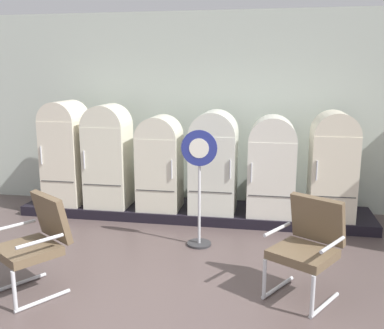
# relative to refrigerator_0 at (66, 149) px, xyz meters

# --- Properties ---
(ground) EXTENTS (12.00, 10.00, 0.05)m
(ground) POSITION_rel_refrigerator_0_xyz_m (2.07, -2.93, -1.05)
(ground) COLOR #544543
(back_wall) EXTENTS (11.76, 0.12, 3.19)m
(back_wall) POSITION_rel_refrigerator_0_xyz_m (2.07, 0.73, 0.58)
(back_wall) COLOR beige
(back_wall) RESTS_ON ground
(display_plinth) EXTENTS (5.43, 0.95, 0.15)m
(display_plinth) POSITION_rel_refrigerator_0_xyz_m (2.07, 0.09, -0.95)
(display_plinth) COLOR black
(display_plinth) RESTS_ON ground
(refrigerator_0) EXTENTS (0.59, 0.71, 1.65)m
(refrigerator_0) POSITION_rel_refrigerator_0_xyz_m (0.00, 0.00, 0.00)
(refrigerator_0) COLOR beige
(refrigerator_0) RESTS_ON display_plinth
(refrigerator_1) EXTENTS (0.65, 0.62, 1.61)m
(refrigerator_1) POSITION_rel_refrigerator_0_xyz_m (0.73, -0.05, -0.03)
(refrigerator_1) COLOR silver
(refrigerator_1) RESTS_ON display_plinth
(refrigerator_2) EXTENTS (0.63, 0.62, 1.44)m
(refrigerator_2) POSITION_rel_refrigerator_0_xyz_m (1.56, -0.05, -0.11)
(refrigerator_2) COLOR silver
(refrigerator_2) RESTS_ON display_plinth
(refrigerator_3) EXTENTS (0.68, 0.71, 1.53)m
(refrigerator_3) POSITION_rel_refrigerator_0_xyz_m (2.39, -0.00, -0.07)
(refrigerator_3) COLOR silver
(refrigerator_3) RESTS_ON display_plinth
(refrigerator_4) EXTENTS (0.68, 0.69, 1.47)m
(refrigerator_4) POSITION_rel_refrigerator_0_xyz_m (3.25, -0.01, -0.11)
(refrigerator_4) COLOR silver
(refrigerator_4) RESTS_ON display_plinth
(refrigerator_5) EXTENTS (0.63, 0.71, 1.55)m
(refrigerator_5) POSITION_rel_refrigerator_0_xyz_m (4.12, -0.00, -0.06)
(refrigerator_5) COLOR beige
(refrigerator_5) RESTS_ON display_plinth
(armchair_left) EXTENTS (0.84, 0.86, 1.01)m
(armchair_left) POSITION_rel_refrigerator_0_xyz_m (0.89, -2.54, -0.46)
(armchair_left) COLOR silver
(armchair_left) RESTS_ON ground
(armchair_right) EXTENTS (0.83, 0.86, 1.01)m
(armchair_right) POSITION_rel_refrigerator_0_xyz_m (3.62, -2.15, -0.46)
(armchair_right) COLOR silver
(armchair_right) RESTS_ON ground
(sign_stand) EXTENTS (0.46, 0.32, 1.53)m
(sign_stand) POSITION_rel_refrigerator_0_xyz_m (2.34, -1.07, -0.27)
(sign_stand) COLOR #2D2D30
(sign_stand) RESTS_ON ground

